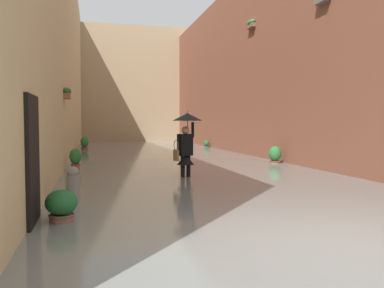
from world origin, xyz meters
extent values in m
plane|color=#605B56|center=(0.00, -14.66, 0.00)|extent=(73.30, 73.30, 0.00)
cube|color=slate|center=(0.00, -14.66, 0.11)|extent=(8.95, 35.32, 0.22)
cube|color=brown|center=(-4.98, -14.66, 4.55)|extent=(1.80, 33.32, 9.09)
cube|color=brown|center=(-3.98, -12.92, 6.22)|extent=(0.20, 0.70, 0.18)
ellipsoid|color=#387F3D|center=(-3.98, -12.92, 6.38)|extent=(0.28, 0.76, 0.24)
cube|color=#66605B|center=(-3.98, -6.93, 5.67)|extent=(0.20, 0.70, 0.18)
cube|color=tan|center=(4.98, -14.66, 5.16)|extent=(1.80, 33.32, 10.32)
cube|color=black|center=(4.06, -1.85, 1.10)|extent=(0.08, 1.10, 2.20)
cube|color=#9E563D|center=(3.98, -9.34, 2.65)|extent=(0.20, 0.70, 0.18)
ellipsoid|color=#23602D|center=(3.98, -9.34, 2.81)|extent=(0.28, 0.76, 0.24)
cube|color=tan|center=(0.00, -30.22, 4.94)|extent=(11.75, 1.80, 9.88)
cube|color=#2D2319|center=(0.66, -6.53, 0.05)|extent=(0.16, 0.26, 0.10)
cylinder|color=black|center=(0.66, -6.53, 0.46)|extent=(0.14, 0.14, 0.73)
cube|color=#2D2319|center=(0.48, -6.57, 0.05)|extent=(0.16, 0.26, 0.10)
cylinder|color=black|center=(0.48, -6.57, 0.46)|extent=(0.14, 0.14, 0.73)
cube|color=black|center=(0.57, -6.55, 1.14)|extent=(0.42, 0.30, 0.62)
cone|color=black|center=(0.57, -6.55, 0.71)|extent=(0.60, 0.60, 0.28)
sphere|color=tan|center=(0.57, -6.55, 1.55)|extent=(0.22, 0.22, 0.22)
cylinder|color=black|center=(0.35, -6.60, 1.57)|extent=(0.10, 0.10, 0.44)
cylinder|color=black|center=(0.79, -6.50, 1.21)|extent=(0.10, 0.10, 0.48)
cylinder|color=black|center=(0.51, -6.56, 1.69)|extent=(0.02, 0.02, 0.49)
cone|color=black|center=(0.51, -6.56, 1.94)|extent=(0.88, 0.88, 0.22)
cylinder|color=black|center=(0.51, -6.56, 2.08)|extent=(0.01, 0.01, 0.08)
cube|color=#8C6B4C|center=(0.87, -6.46, 0.85)|extent=(0.12, 0.29, 0.32)
torus|color=#8C6B4C|center=(0.87, -6.46, 1.13)|extent=(0.09, 0.30, 0.30)
cylinder|color=#9E563D|center=(3.74, -9.29, 0.19)|extent=(0.30, 0.30, 0.37)
torus|color=brown|center=(3.74, -9.29, 0.37)|extent=(0.33, 0.33, 0.04)
ellipsoid|color=#2D7033|center=(3.74, -9.29, 0.64)|extent=(0.39, 0.39, 0.53)
cylinder|color=brown|center=(3.64, -19.19, 0.17)|extent=(0.41, 0.41, 0.35)
torus|color=brown|center=(3.64, -19.19, 0.35)|extent=(0.44, 0.44, 0.04)
ellipsoid|color=#2D7033|center=(3.64, -19.19, 0.67)|extent=(0.45, 0.45, 0.65)
cylinder|color=#66605B|center=(-3.82, -19.86, 0.13)|extent=(0.29, 0.29, 0.26)
torus|color=#56524E|center=(-3.82, -19.86, 0.26)|extent=(0.33, 0.33, 0.04)
ellipsoid|color=#23602D|center=(-3.82, -19.86, 0.45)|extent=(0.34, 0.34, 0.39)
cylinder|color=brown|center=(3.64, -1.88, 0.16)|extent=(0.37, 0.37, 0.32)
torus|color=brown|center=(3.64, -1.88, 0.32)|extent=(0.41, 0.41, 0.04)
ellipsoid|color=#23602D|center=(3.64, -1.88, 0.52)|extent=(0.50, 0.50, 0.41)
cylinder|color=#9E563D|center=(-3.64, -9.54, 0.14)|extent=(0.41, 0.41, 0.28)
torus|color=brown|center=(-3.64, -9.54, 0.28)|extent=(0.45, 0.45, 0.04)
ellipsoid|color=#2D7033|center=(-3.64, -9.54, 0.58)|extent=(0.48, 0.48, 0.59)
cylinder|color=gray|center=(3.55, -3.66, 0.36)|extent=(0.27, 0.27, 0.71)
sphere|color=gray|center=(3.55, -3.66, 0.78)|extent=(0.24, 0.24, 0.24)
camera|label=1|loc=(3.13, 4.71, 1.78)|focal=37.73mm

